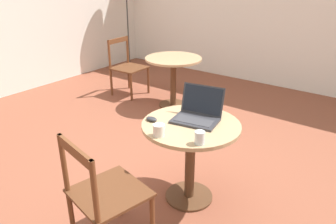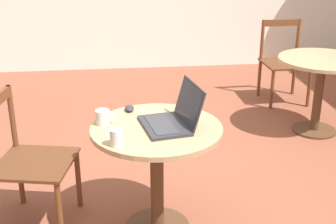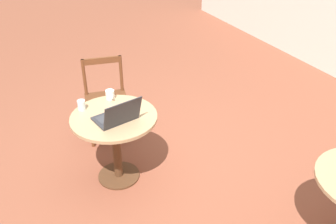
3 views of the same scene
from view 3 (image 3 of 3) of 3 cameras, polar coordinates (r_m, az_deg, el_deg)
name	(u,v)px [view 3 (image 3 of 3)]	position (r m, az deg, el deg)	size (l,w,h in m)	color
ground_plane	(168,173)	(3.81, 0.06, -9.27)	(16.00, 16.00, 0.00)	brown
cafe_table_near	(115,131)	(3.47, -8.07, -2.84)	(0.78, 0.78, 0.71)	#51331E
chair_near_left	(106,99)	(4.22, -9.40, 2.00)	(0.55, 0.55, 0.87)	brown
laptop	(117,116)	(3.28, -7.74, -0.62)	(0.37, 0.40, 0.25)	#2D2D33
mouse	(137,100)	(3.58, -4.82, 1.82)	(0.06, 0.10, 0.03)	#2D2D33
mug	(110,95)	(3.64, -8.81, 2.62)	(0.12, 0.08, 0.09)	silver
drinking_glass	(81,105)	(3.51, -13.05, 1.04)	(0.07, 0.07, 0.09)	silver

